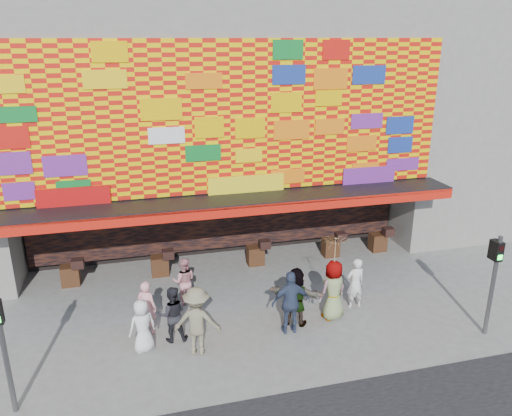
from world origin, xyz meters
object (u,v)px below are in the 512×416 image
object	(u,v)px
ped_b	(147,307)
ped_d	(197,321)
ped_f	(296,297)
ped_i	(184,281)
parasol	(335,252)
ped_e	(291,303)
ped_g	(333,290)
ped_c	(172,314)
signal_right	(494,275)
ped_a	(142,326)
ped_h	(355,283)
signal_left	(2,340)

from	to	relation	value
ped_b	ped_d	world-z (taller)	ped_d
ped_f	ped_i	size ratio (longest dim) A/B	1.15
ped_b	ped_d	bearing A→B (deg)	167.79
ped_d	parasol	xyz separation A→B (m)	(4.16, 0.73, 1.21)
ped_e	ped_f	world-z (taller)	ped_e
ped_d	ped_g	size ratio (longest dim) A/B	1.04
ped_c	ped_b	bearing A→B (deg)	-37.10
ped_c	ped_i	distance (m)	2.03
signal_right	ped_b	xyz separation A→B (m)	(-9.30, 2.49, -1.06)
signal_right	parasol	bearing A→B (deg)	154.16
ped_d	parasol	bearing A→B (deg)	-151.06
ped_c	ped_g	size ratio (longest dim) A/B	0.88
ped_a	parasol	xyz separation A→B (m)	(5.56, 0.26, 1.41)
ped_e	ped_h	distance (m)	2.53
ped_g	ped_h	bearing A→B (deg)	-172.16
ped_d	ped_f	size ratio (longest dim) A/B	1.07
ped_b	ped_d	xyz separation A→B (m)	(1.23, -1.33, 0.16)
ped_c	ped_i	xyz separation A→B (m)	(0.55, 1.96, -0.04)
ped_f	ped_g	size ratio (longest dim) A/B	0.96
signal_left	ped_g	bearing A→B (deg)	12.54
signal_right	parasol	xyz separation A→B (m)	(-3.90, 1.89, 0.31)
ped_a	ped_g	bearing A→B (deg)	163.02
ped_f	ped_c	bearing A→B (deg)	26.56
ped_c	parasol	distance (m)	4.93
ped_d	ped_f	xyz separation A→B (m)	(2.97, 0.69, -0.07)
ped_c	ped_g	world-z (taller)	ped_g
ped_a	ped_b	distance (m)	0.88
ped_a	ped_h	distance (m)	6.52
signal_right	ped_i	distance (m)	9.04
ped_f	ped_i	xyz separation A→B (m)	(-3.00, 2.02, -0.12)
signal_right	ped_a	size ratio (longest dim) A/B	1.99
parasol	signal_right	bearing A→B (deg)	-25.84
signal_right	ped_f	world-z (taller)	signal_right
ped_g	parasol	size ratio (longest dim) A/B	0.98
ped_h	parasol	world-z (taller)	parasol
ped_b	ped_i	xyz separation A→B (m)	(1.20, 1.38, -0.03)
ped_a	ped_c	bearing A→B (deg)	179.83
ped_d	ped_f	bearing A→B (deg)	-147.97
ped_c	ped_i	world-z (taller)	ped_c
ped_c	ped_a	bearing A→B (deg)	23.56
ped_a	parasol	size ratio (longest dim) A/B	0.80
ped_f	ped_h	bearing A→B (deg)	-139.71
ped_f	ped_g	world-z (taller)	ped_g
signal_left	ped_b	xyz separation A→B (m)	(3.10, 2.49, -1.06)
ped_a	ped_h	world-z (taller)	ped_h
signal_left	ped_f	distance (m)	7.60
parasol	signal_left	bearing A→B (deg)	-167.46
signal_left	ped_h	bearing A→B (deg)	13.84
ped_e	signal_left	bearing A→B (deg)	14.08
ped_g	ped_c	bearing A→B (deg)	-17.58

